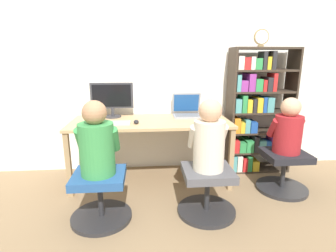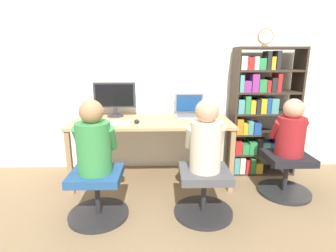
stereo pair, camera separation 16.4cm
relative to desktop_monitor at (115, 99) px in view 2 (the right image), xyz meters
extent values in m
plane|color=#846B4C|center=(0.44, -0.57, -0.93)|extent=(14.00, 14.00, 0.00)
cube|color=white|center=(0.44, 0.20, 0.37)|extent=(10.00, 0.05, 2.60)
cube|color=tan|center=(0.44, -0.22, -0.23)|extent=(1.76, 0.70, 0.03)
cube|color=#9C7D56|center=(-0.40, -0.53, -0.59)|extent=(0.05, 0.05, 0.68)
cube|color=#9C7D56|center=(1.28, -0.53, -0.59)|extent=(0.05, 0.05, 0.68)
cube|color=#9C7D56|center=(-0.40, 0.09, -0.59)|extent=(0.05, 0.05, 0.68)
cube|color=#9C7D56|center=(1.28, 0.09, -0.59)|extent=(0.05, 0.05, 0.68)
cylinder|color=#333338|center=(0.00, 0.00, -0.21)|extent=(0.19, 0.19, 0.01)
cylinder|color=#333338|center=(0.00, 0.00, -0.15)|extent=(0.04, 0.04, 0.09)
cube|color=#333338|center=(0.00, 0.00, 0.04)|extent=(0.49, 0.02, 0.30)
cube|color=black|center=(0.00, -0.01, 0.04)|extent=(0.44, 0.01, 0.25)
cube|color=gray|center=(0.89, -0.06, -0.20)|extent=(0.35, 0.25, 0.02)
cube|color=slate|center=(0.89, -0.06, -0.19)|extent=(0.31, 0.20, 0.00)
cube|color=gray|center=(0.89, 0.10, -0.07)|extent=(0.35, 0.07, 0.25)
cube|color=#19478C|center=(0.89, 0.09, -0.07)|extent=(0.31, 0.05, 0.21)
cube|color=#B2B2B7|center=(0.03, -0.35, -0.20)|extent=(0.39, 0.13, 0.02)
cube|color=#97979C|center=(0.03, -0.35, -0.19)|extent=(0.36, 0.10, 0.00)
ellipsoid|color=black|center=(0.29, -0.35, -0.20)|extent=(0.06, 0.09, 0.04)
cylinder|color=#262628|center=(-0.02, -0.96, -0.91)|extent=(0.53, 0.53, 0.04)
cylinder|color=#262628|center=(-0.02, -0.96, -0.73)|extent=(0.05, 0.05, 0.33)
cube|color=#234C84|center=(-0.02, -0.96, -0.53)|extent=(0.44, 0.40, 0.07)
cylinder|color=#262628|center=(0.93, -0.95, -0.91)|extent=(0.53, 0.53, 0.04)
cylinder|color=#262628|center=(0.93, -0.95, -0.73)|extent=(0.05, 0.05, 0.33)
cube|color=#4C4C51|center=(0.93, -0.95, -0.53)|extent=(0.44, 0.40, 0.07)
cylinder|color=#388C47|center=(-0.02, -0.96, -0.27)|extent=(0.29, 0.29, 0.44)
sphere|color=#A87A56|center=(-0.02, -0.96, 0.04)|extent=(0.20, 0.20, 0.20)
cylinder|color=#388C47|center=(-0.16, -0.90, -0.21)|extent=(0.08, 0.20, 0.25)
cylinder|color=#388C47|center=(0.11, -0.90, -0.21)|extent=(0.08, 0.20, 0.25)
cylinder|color=beige|center=(0.93, -0.95, -0.28)|extent=(0.27, 0.27, 0.44)
sphere|color=tan|center=(0.93, -0.95, 0.03)|extent=(0.20, 0.20, 0.20)
cylinder|color=beige|center=(0.80, -0.89, -0.21)|extent=(0.08, 0.19, 0.25)
cylinder|color=beige|center=(1.06, -0.89, -0.21)|extent=(0.08, 0.19, 0.25)
cube|color=#382D23|center=(1.41, -0.02, -0.17)|extent=(0.02, 0.30, 1.51)
cube|color=#382D23|center=(2.15, -0.02, -0.17)|extent=(0.02, 0.30, 1.51)
cube|color=#382D23|center=(1.78, -0.02, -0.92)|extent=(0.72, 0.29, 0.02)
cube|color=#382D23|center=(1.78, -0.02, -0.67)|extent=(0.72, 0.29, 0.02)
cube|color=#382D23|center=(1.78, -0.02, -0.42)|extent=(0.72, 0.29, 0.02)
cube|color=#382D23|center=(1.78, -0.02, -0.17)|extent=(0.72, 0.29, 0.02)
cube|color=#382D23|center=(1.78, -0.02, 0.07)|extent=(0.72, 0.29, 0.02)
cube|color=#382D23|center=(1.78, -0.02, 0.32)|extent=(0.72, 0.29, 0.02)
cube|color=#382D23|center=(1.78, -0.02, 0.57)|extent=(0.72, 0.29, 0.02)
cube|color=teal|center=(1.46, -0.08, -0.81)|extent=(0.06, 0.18, 0.20)
cube|color=silver|center=(1.53, -0.08, -0.81)|extent=(0.06, 0.18, 0.20)
cube|color=red|center=(1.60, -0.08, -0.82)|extent=(0.06, 0.19, 0.16)
cube|color=#2D8C47|center=(1.66, -0.05, -0.81)|extent=(0.06, 0.24, 0.19)
cube|color=gold|center=(1.73, -0.06, -0.84)|extent=(0.08, 0.21, 0.13)
cube|color=red|center=(1.47, -0.08, -0.58)|extent=(0.08, 0.17, 0.15)
cube|color=#2D8C47|center=(1.55, -0.06, -0.59)|extent=(0.08, 0.23, 0.13)
cube|color=#2D8C47|center=(1.64, -0.05, -0.59)|extent=(0.09, 0.25, 0.14)
cube|color=#262628|center=(1.72, -0.08, -0.56)|extent=(0.05, 0.18, 0.19)
cube|color=teal|center=(1.80, -0.06, -0.59)|extent=(0.09, 0.23, 0.14)
cube|color=#1E4C9E|center=(1.87, -0.09, -0.59)|extent=(0.06, 0.16, 0.14)
cube|color=#8C338C|center=(1.94, -0.08, -0.56)|extent=(0.05, 0.19, 0.20)
cube|color=orange|center=(1.46, -0.08, -0.32)|extent=(0.07, 0.17, 0.18)
cube|color=gold|center=(1.53, -0.06, -0.35)|extent=(0.05, 0.22, 0.13)
cube|color=teal|center=(1.59, -0.08, -0.33)|extent=(0.06, 0.18, 0.16)
cube|color=#1E4C9E|center=(1.67, -0.07, -0.34)|extent=(0.08, 0.21, 0.13)
cube|color=teal|center=(1.46, -0.05, -0.08)|extent=(0.07, 0.25, 0.16)
cube|color=#2D8C47|center=(1.54, -0.07, -0.06)|extent=(0.06, 0.19, 0.20)
cube|color=gold|center=(1.60, -0.07, -0.08)|extent=(0.06, 0.20, 0.15)
cube|color=#262628|center=(1.66, -0.05, -0.08)|extent=(0.04, 0.24, 0.16)
cube|color=gold|center=(1.72, -0.07, -0.08)|extent=(0.07, 0.21, 0.17)
cube|color=#1E4C9E|center=(1.78, -0.04, -0.07)|extent=(0.04, 0.25, 0.18)
cube|color=teal|center=(1.85, -0.06, -0.08)|extent=(0.08, 0.22, 0.17)
cube|color=teal|center=(1.45, -0.06, 0.18)|extent=(0.05, 0.23, 0.19)
cube|color=#8C338C|center=(1.52, -0.05, 0.15)|extent=(0.08, 0.24, 0.13)
cube|color=#8C338C|center=(1.60, -0.04, 0.19)|extent=(0.08, 0.25, 0.20)
cube|color=#2D8C47|center=(1.69, -0.09, 0.16)|extent=(0.08, 0.17, 0.14)
cube|color=red|center=(1.76, -0.08, 0.15)|extent=(0.04, 0.18, 0.13)
cube|color=#262628|center=(1.82, -0.05, 0.17)|extent=(0.06, 0.24, 0.16)
cube|color=red|center=(1.88, -0.07, 0.19)|extent=(0.04, 0.19, 0.21)
cube|color=silver|center=(1.46, -0.05, 0.41)|extent=(0.07, 0.23, 0.15)
cube|color=red|center=(1.53, -0.04, 0.40)|extent=(0.07, 0.25, 0.13)
cube|color=silver|center=(1.60, -0.08, 0.41)|extent=(0.05, 0.18, 0.14)
cube|color=#2D8C47|center=(1.66, -0.05, 0.40)|extent=(0.08, 0.24, 0.13)
cube|color=#262628|center=(1.73, -0.08, 0.44)|extent=(0.04, 0.17, 0.20)
cube|color=gold|center=(1.78, -0.06, 0.41)|extent=(0.04, 0.22, 0.14)
cube|color=#262628|center=(1.84, -0.07, 0.44)|extent=(0.05, 0.20, 0.21)
cube|color=olive|center=(1.68, -0.11, 0.59)|extent=(0.06, 0.03, 0.02)
cylinder|color=olive|center=(1.68, -0.11, 0.69)|extent=(0.17, 0.02, 0.17)
cylinder|color=white|center=(1.68, -0.13, 0.69)|extent=(0.15, 0.00, 0.15)
cylinder|color=#262628|center=(1.84, -0.59, -0.91)|extent=(0.53, 0.53, 0.04)
cylinder|color=#262628|center=(1.84, -0.59, -0.73)|extent=(0.05, 0.05, 0.33)
cube|color=black|center=(1.84, -0.59, -0.53)|extent=(0.44, 0.40, 0.07)
cylinder|color=maroon|center=(1.84, -0.59, -0.30)|extent=(0.28, 0.28, 0.39)
sphere|color=tan|center=(1.84, -0.59, -0.02)|extent=(0.20, 0.20, 0.20)
cylinder|color=maroon|center=(1.71, -0.53, -0.24)|extent=(0.08, 0.18, 0.22)
cylinder|color=maroon|center=(1.98, -0.53, -0.24)|extent=(0.08, 0.18, 0.22)
camera|label=1|loc=(0.39, -3.07, 0.45)|focal=28.00mm
camera|label=2|loc=(0.55, -3.08, 0.45)|focal=28.00mm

